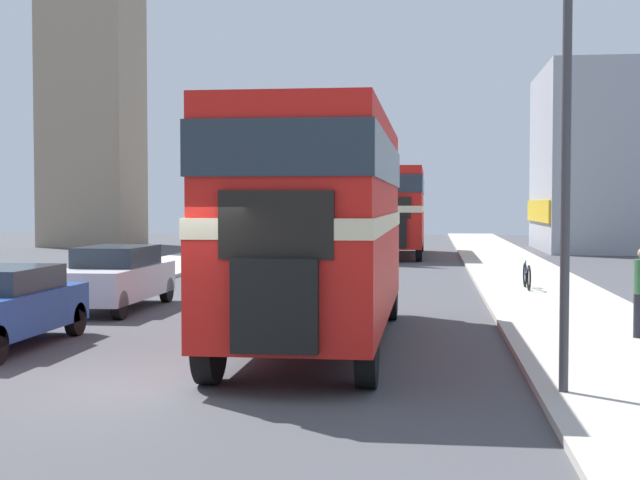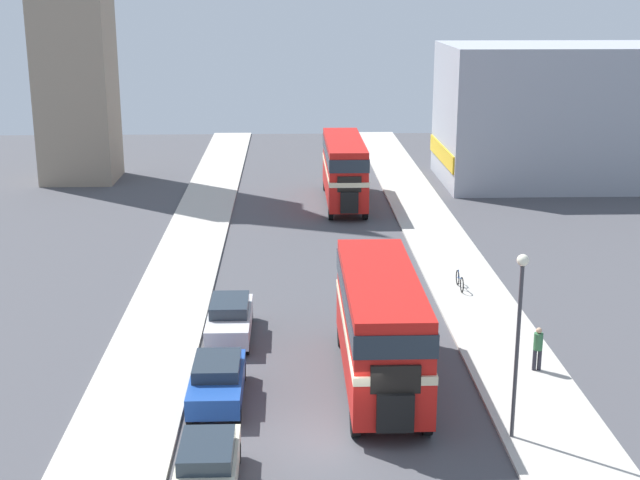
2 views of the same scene
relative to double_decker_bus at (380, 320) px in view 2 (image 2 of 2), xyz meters
The scene contains 12 objects.
ground_plane 5.00m from the double_decker_bus, 112.04° to the right, with size 120.00×120.00×0.00m, color #47474C.
sidewalk_right 6.94m from the double_decker_bus, 38.52° to the right, with size 3.50×120.00×0.12m.
sidewalk_left 9.62m from the double_decker_bus, 154.17° to the right, with size 3.50×120.00×0.12m.
double_decker_bus is the anchor object (origin of this frame).
bus_distant 27.22m from the double_decker_bus, 89.08° to the left, with size 2.38×10.23×4.18m.
car_parked_near 8.85m from the double_decker_bus, 128.57° to the right, with size 1.65×4.13×1.44m.
car_parked_mid 5.92m from the double_decker_bus, 168.96° to the right, with size 1.74×4.13×1.42m.
car_parked_far 7.36m from the double_decker_bus, 140.05° to the left, with size 1.68×4.39×1.51m.
pedestrian_walking 5.99m from the double_decker_bus, ahead, with size 0.33×0.33×1.63m.
bicycle_on_pavement 11.07m from the double_decker_bus, 64.52° to the left, with size 0.05×1.76×0.78m.
street_lamp 5.76m from the double_decker_bus, 48.44° to the right, with size 0.36×0.36×5.86m.
shop_building_block 37.59m from the double_decker_bus, 63.13° to the left, with size 18.40×9.99×9.67m.
Camera 2 is at (-1.45, -24.59, 13.42)m, focal length 50.00 mm.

